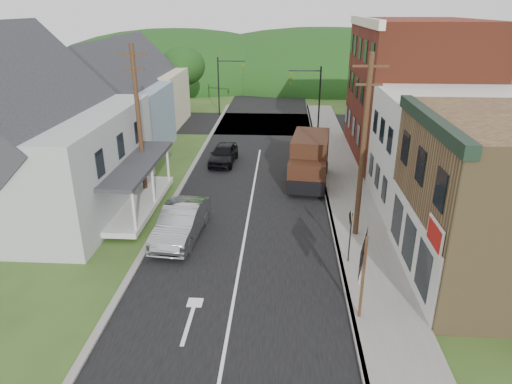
% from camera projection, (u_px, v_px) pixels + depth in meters
% --- Properties ---
extents(ground, '(120.00, 120.00, 0.00)m').
position_uv_depth(ground, '(239.00, 269.00, 20.29)').
color(ground, '#2D4719').
rests_on(ground, ground).
extents(road, '(9.00, 90.00, 0.02)m').
position_uv_depth(road, '(254.00, 186.00, 29.52)').
color(road, black).
rests_on(road, ground).
extents(cross_road, '(60.00, 9.00, 0.02)m').
position_uv_depth(cross_road, '(265.00, 124.00, 45.22)').
color(cross_road, black).
rests_on(cross_road, ground).
extents(sidewalk_right, '(2.80, 55.00, 0.15)m').
position_uv_depth(sidewalk_right, '(350.00, 200.00, 27.32)').
color(sidewalk_right, slate).
rests_on(sidewalk_right, ground).
extents(curb_right, '(0.20, 55.00, 0.15)m').
position_uv_depth(curb_right, '(327.00, 199.00, 27.40)').
color(curb_right, slate).
rests_on(curb_right, ground).
extents(curb_left, '(0.30, 55.00, 0.12)m').
position_uv_depth(curb_left, '(176.00, 196.00, 27.91)').
color(curb_left, slate).
rests_on(curb_left, ground).
extents(storefront_white, '(8.00, 7.00, 6.50)m').
position_uv_depth(storefront_white, '(453.00, 153.00, 25.35)').
color(storefront_white, silver).
rests_on(storefront_white, ground).
extents(storefront_red, '(8.00, 12.00, 10.00)m').
position_uv_depth(storefront_red, '(413.00, 92.00, 33.46)').
color(storefront_red, maroon).
rests_on(storefront_red, ground).
extents(house_gray, '(10.20, 12.24, 8.35)m').
position_uv_depth(house_gray, '(30.00, 137.00, 24.89)').
color(house_gray, '#A8AAAD').
rests_on(house_gray, ground).
extents(house_blue, '(7.14, 8.16, 7.28)m').
position_uv_depth(house_blue, '(117.00, 106.00, 35.20)').
color(house_blue, '#7F98AE').
rests_on(house_blue, ground).
extents(house_cream, '(7.14, 8.16, 7.28)m').
position_uv_depth(house_cream, '(144.00, 86.00, 43.53)').
color(house_cream, beige).
rests_on(house_cream, ground).
extents(utility_pole_right, '(1.60, 0.26, 9.00)m').
position_uv_depth(utility_pole_right, '(363.00, 148.00, 21.44)').
color(utility_pole_right, '#472D19').
rests_on(utility_pole_right, ground).
extents(utility_pole_left, '(1.60, 0.26, 9.00)m').
position_uv_depth(utility_pole_left, '(139.00, 122.00, 26.27)').
color(utility_pole_left, '#472D19').
rests_on(utility_pole_left, ground).
extents(traffic_signal_right, '(2.87, 0.20, 6.00)m').
position_uv_depth(traffic_signal_right, '(312.00, 92.00, 40.32)').
color(traffic_signal_right, black).
rests_on(traffic_signal_right, ground).
extents(traffic_signal_left, '(2.87, 0.20, 6.00)m').
position_uv_depth(traffic_signal_left, '(225.00, 79.00, 47.27)').
color(traffic_signal_left, black).
rests_on(traffic_signal_left, ground).
extents(tree_left_b, '(4.80, 4.80, 6.94)m').
position_uv_depth(tree_left_b, '(2.00, 102.00, 30.46)').
color(tree_left_b, '#382616').
rests_on(tree_left_b, ground).
extents(tree_left_c, '(5.80, 5.80, 8.41)m').
position_uv_depth(tree_left_c, '(32.00, 70.00, 37.56)').
color(tree_left_c, '#382616').
rests_on(tree_left_c, ground).
extents(tree_left_d, '(4.80, 4.80, 6.94)m').
position_uv_depth(tree_left_d, '(183.00, 66.00, 48.48)').
color(tree_left_d, '#382616').
rests_on(tree_left_d, ground).
extents(forested_ridge, '(90.00, 30.00, 16.00)m').
position_uv_depth(forested_ridge, '(272.00, 80.00, 71.08)').
color(forested_ridge, black).
rests_on(forested_ridge, ground).
extents(silver_sedan, '(2.24, 5.33, 1.71)m').
position_uv_depth(silver_sedan, '(181.00, 223.00, 22.68)').
color(silver_sedan, '#9E9EA2').
rests_on(silver_sedan, ground).
extents(dark_sedan, '(2.00, 4.37, 1.45)m').
position_uv_depth(dark_sedan, '(224.00, 154.00, 33.53)').
color(dark_sedan, black).
rests_on(dark_sedan, ground).
extents(delivery_van, '(2.90, 5.81, 3.12)m').
position_uv_depth(delivery_van, '(309.00, 160.00, 29.49)').
color(delivery_van, black).
rests_on(delivery_van, ground).
extents(route_sign_cluster, '(0.59, 1.84, 3.32)m').
position_uv_depth(route_sign_cluster, '(363.00, 266.00, 16.19)').
color(route_sign_cluster, '#472D19').
rests_on(route_sign_cluster, sidewalk_right).
extents(warning_sign, '(0.12, 0.70, 2.54)m').
position_uv_depth(warning_sign, '(350.00, 229.00, 20.03)').
color(warning_sign, black).
rests_on(warning_sign, sidewalk_right).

